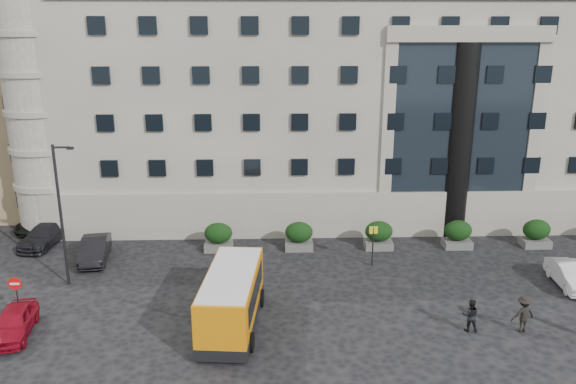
% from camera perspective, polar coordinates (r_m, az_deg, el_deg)
% --- Properties ---
extents(ground, '(120.00, 120.00, 0.00)m').
position_cam_1_polar(ground, '(29.64, -0.48, -11.54)').
color(ground, black).
rests_on(ground, ground).
extents(civic_building, '(44.00, 24.00, 18.00)m').
position_cam_1_polar(civic_building, '(48.88, 6.04, 10.56)').
color(civic_building, gray).
rests_on(civic_building, ground).
extents(entrance_column, '(1.80, 1.80, 13.00)m').
position_cam_1_polar(entrance_column, '(39.30, 16.96, 4.84)').
color(entrance_column, black).
rests_on(entrance_column, ground).
extents(apartment_far, '(13.00, 13.00, 22.00)m').
position_cam_1_polar(apartment_far, '(69.47, -24.79, 12.54)').
color(apartment_far, brown).
rests_on(apartment_far, ground).
extents(hedge_a, '(1.80, 1.26, 1.84)m').
position_cam_1_polar(hedge_a, '(36.53, -7.08, -4.52)').
color(hedge_a, '#535350').
rests_on(hedge_a, ground).
extents(hedge_b, '(1.80, 1.26, 1.84)m').
position_cam_1_polar(hedge_b, '(36.42, 1.12, -4.46)').
color(hedge_b, '#535350').
rests_on(hedge_b, ground).
extents(hedge_c, '(1.80, 1.26, 1.84)m').
position_cam_1_polar(hedge_c, '(37.04, 9.20, -4.31)').
color(hedge_c, '#535350').
rests_on(hedge_c, ground).
extents(hedge_d, '(1.80, 1.26, 1.84)m').
position_cam_1_polar(hedge_d, '(38.36, 16.87, -4.09)').
color(hedge_d, '#535350').
rests_on(hedge_d, ground).
extents(hedge_e, '(1.80, 1.26, 1.84)m').
position_cam_1_polar(hedge_e, '(40.31, 23.91, -3.83)').
color(hedge_e, '#535350').
rests_on(hedge_e, ground).
extents(street_lamp, '(1.16, 0.18, 8.00)m').
position_cam_1_polar(street_lamp, '(32.73, -22.03, -1.75)').
color(street_lamp, '#262628').
rests_on(street_lamp, ground).
extents(bus_stop_sign, '(0.50, 0.08, 2.52)m').
position_cam_1_polar(bus_stop_sign, '(34.02, 8.64, -4.74)').
color(bus_stop_sign, '#262628').
rests_on(bus_stop_sign, ground).
extents(no_entry_sign, '(0.64, 0.16, 2.32)m').
position_cam_1_polar(no_entry_sign, '(30.60, -25.91, -8.94)').
color(no_entry_sign, '#262628').
rests_on(no_entry_sign, ground).
extents(minibus, '(3.04, 6.90, 2.81)m').
position_cam_1_polar(minibus, '(27.29, -5.74, -10.58)').
color(minibus, orange).
rests_on(minibus, ground).
extents(red_truck, '(2.86, 5.26, 2.71)m').
position_cam_1_polar(red_truck, '(47.28, -18.88, 0.15)').
color(red_truck, '#98180B').
rests_on(red_truck, ground).
extents(parked_car_a, '(2.10, 4.07, 1.32)m').
position_cam_1_polar(parked_car_a, '(29.76, -26.06, -11.80)').
color(parked_car_a, maroon).
rests_on(parked_car_a, ground).
extents(parked_car_b, '(2.14, 4.53, 1.43)m').
position_cam_1_polar(parked_car_b, '(36.77, -19.04, -5.55)').
color(parked_car_b, black).
rests_on(parked_car_b, ground).
extents(parked_car_c, '(2.49, 4.84, 1.34)m').
position_cam_1_polar(parked_car_c, '(40.59, -23.53, -4.04)').
color(parked_car_c, black).
rests_on(parked_car_c, ground).
extents(parked_car_d, '(2.66, 4.87, 1.30)m').
position_cam_1_polar(parked_car_d, '(43.75, -23.78, -2.67)').
color(parked_car_d, black).
rests_on(parked_car_d, ground).
extents(white_taxi, '(1.65, 4.06, 1.31)m').
position_cam_1_polar(white_taxi, '(35.15, 26.72, -7.58)').
color(white_taxi, silver).
rests_on(white_taxi, ground).
extents(pedestrian_b, '(0.89, 0.75, 1.63)m').
position_cam_1_polar(pedestrian_b, '(28.47, 18.04, -11.82)').
color(pedestrian_b, black).
rests_on(pedestrian_b, ground).
extents(pedestrian_c, '(1.29, 0.90, 1.83)m').
position_cam_1_polar(pedestrian_c, '(29.23, 22.79, -11.35)').
color(pedestrian_c, black).
rests_on(pedestrian_c, ground).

